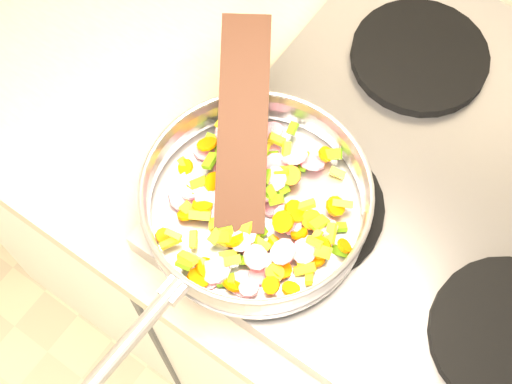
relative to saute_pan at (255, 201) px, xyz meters
The scene contains 7 objects.
cooktop 0.27m from the saute_pan, 45.03° to the left, with size 0.60×0.60×0.04m, color #939399.
grate_fl 0.08m from the saute_pan, 45.12° to the left, with size 0.19×0.19×0.02m, color black.
grate_fr 0.33m from the saute_pan, ahead, with size 0.19×0.19×0.02m, color black.
grate_bl 0.33m from the saute_pan, 81.88° to the left, with size 0.19×0.19×0.02m, color black.
saute_pan is the anchor object (origin of this frame).
vegetable_heap 0.02m from the saute_pan, 129.84° to the right, with size 0.25×0.25×0.05m.
wooden_spatula 0.09m from the saute_pan, 134.39° to the left, with size 0.26×0.06×0.01m, color black.
Camera 1 is at (-0.68, 1.19, 1.75)m, focal length 50.00 mm.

